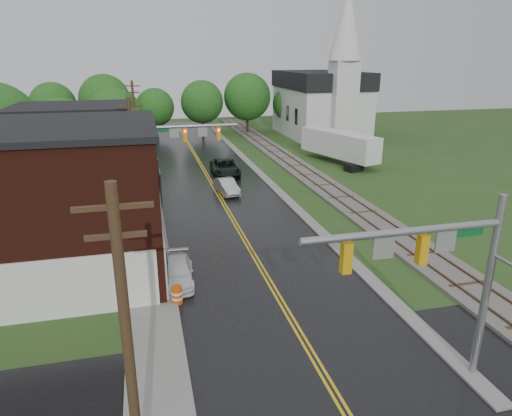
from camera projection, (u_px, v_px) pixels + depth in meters
name	position (u px, v px, depth m)	size (l,w,h in m)	color
main_road	(214.00, 188.00, 42.07)	(10.00, 90.00, 0.02)	black
cross_road	(337.00, 398.00, 16.31)	(60.00, 9.00, 0.02)	black
curb_right	(258.00, 172.00, 47.91)	(0.80, 70.00, 0.12)	gray
sidewalk_left	(147.00, 210.00, 36.06)	(2.40, 50.00, 0.12)	gray
brick_building	(23.00, 204.00, 24.10)	(14.30, 10.30, 8.30)	#42160E
yellow_house	(79.00, 171.00, 34.86)	(8.00, 7.00, 6.40)	tan
darkred_building	(102.00, 159.00, 43.69)	(7.00, 6.00, 4.40)	#3F0F0C
church	(323.00, 97.00, 66.63)	(10.40, 18.40, 20.00)	silver
railroad	(299.00, 168.00, 48.92)	(3.20, 80.00, 0.30)	#59544C
traffic_signal_near	(440.00, 262.00, 15.52)	(7.34, 0.30, 7.20)	gray
traffic_signal_far	(176.00, 142.00, 36.94)	(7.34, 0.43, 7.20)	gray
utility_pole_a	(128.00, 346.00, 11.42)	(1.80, 0.28, 9.00)	#382616
utility_pole_b	(134.00, 160.00, 31.66)	(1.80, 0.28, 9.00)	#382616
utility_pole_c	(135.00, 119.00, 51.90)	(1.80, 0.28, 9.00)	#382616
tree_left_c	(64.00, 129.00, 46.58)	(6.00, 6.00, 7.65)	black
tree_left_e	(117.00, 117.00, 53.15)	(6.40, 6.40, 8.16)	black
suv_dark	(225.00, 168.00, 46.28)	(2.63, 5.70, 1.58)	black
sedan_silver	(227.00, 186.00, 40.23)	(1.38, 3.95, 1.30)	#B7B7BC
pickup_white	(177.00, 272.00, 24.45)	(1.65, 4.05, 1.18)	white
semi_trailer	(339.00, 145.00, 51.20)	(5.51, 11.07, 3.52)	black
construction_barrel	(177.00, 295.00, 22.38)	(0.52, 0.52, 0.93)	#CA4C08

